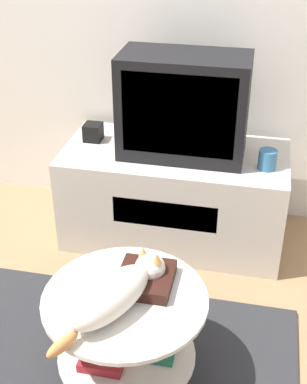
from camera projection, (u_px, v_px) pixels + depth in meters
The scene contains 9 objects.
ground_plane at pixel (111, 372), 2.21m from camera, with size 12.00×12.00×0.00m, color #93704C.
rug at pixel (111, 370), 2.20m from camera, with size 1.51×1.02×0.02m.
tv_stand at pixel (174, 195), 2.92m from camera, with size 1.17×0.57×0.53m.
tv at pixel (184, 106), 2.63m from camera, with size 0.63×0.33×0.52m.
speaker at pixel (93, 132), 2.88m from camera, with size 0.09×0.09×0.09m.
mug at pixel (267, 160), 2.60m from camera, with size 0.09×0.09×0.10m.
coffee_table at pixel (124, 328), 2.03m from camera, with size 0.62×0.62×0.42m.
dvd_box at pixel (146, 279), 2.01m from camera, with size 0.20×0.22×0.05m.
cat at pixel (117, 292), 1.88m from camera, with size 0.30×0.53×0.14m.
Camera 1 is at (0.49, -1.44, 1.77)m, focal length 50.00 mm.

